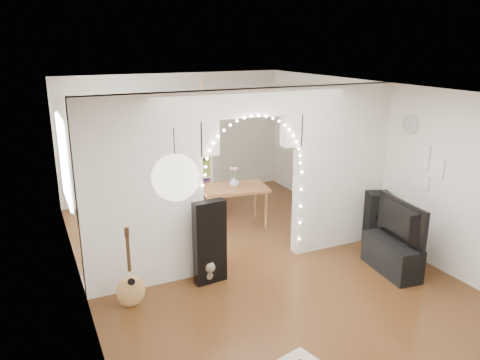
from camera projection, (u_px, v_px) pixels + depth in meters
name	position (u px, v px, depth m)	size (l,w,h in m)	color
floor	(250.00, 261.00, 7.40)	(7.50, 7.50, 0.00)	black
ceiling	(251.00, 88.00, 6.63)	(5.00, 7.50, 0.02)	white
wall_back	(175.00, 136.00, 10.27)	(5.00, 0.02, 2.70)	silver
wall_front	(458.00, 299.00, 3.76)	(5.00, 0.02, 2.70)	silver
wall_left	(76.00, 203.00, 5.99)	(0.02, 7.50, 2.70)	silver
wall_right	(381.00, 162.00, 8.03)	(0.02, 7.50, 2.70)	silver
divider_wall	(251.00, 175.00, 6.99)	(5.00, 0.20, 2.70)	silver
fairy_lights	(255.00, 169.00, 6.84)	(1.64, 0.04, 1.60)	#FFEABF
window	(64.00, 160.00, 7.53)	(0.04, 1.20, 1.40)	white
wall_clock	(411.00, 124.00, 7.29)	(0.31, 0.31, 0.03)	white
picture_frames	(426.00, 167.00, 7.11)	(0.02, 0.50, 0.70)	white
paper_lantern	(175.00, 178.00, 3.90)	(0.40, 0.40, 0.40)	white
ceiling_fan	(202.00, 96.00, 8.45)	(1.10, 1.10, 0.30)	gold
guitar_case	(210.00, 242.00, 6.61)	(0.47, 0.16, 1.23)	black
acoustic_guitar	(130.00, 278.00, 6.02)	(0.40, 0.24, 0.95)	#B9814A
tabby_cat	(206.00, 271.00, 6.78)	(0.26, 0.55, 0.36)	brown
floor_speaker	(377.00, 219.00, 7.85)	(0.46, 0.43, 0.94)	black
media_console	(392.00, 256.00, 7.01)	(0.40, 1.00, 0.50)	black
tv	(395.00, 221.00, 6.85)	(1.07, 0.14, 0.62)	black
bookcase	(171.00, 179.00, 8.93)	(1.58, 0.40, 1.62)	tan
dining_table	(234.00, 191.00, 8.68)	(1.32, 0.99, 0.76)	brown
flower_vase	(234.00, 182.00, 8.63)	(0.18, 0.18, 0.19)	silver
dining_chair_left	(180.00, 252.00, 7.21)	(0.49, 0.50, 0.46)	brown
dining_chair_right	(169.00, 205.00, 9.10)	(0.61, 0.62, 0.57)	brown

